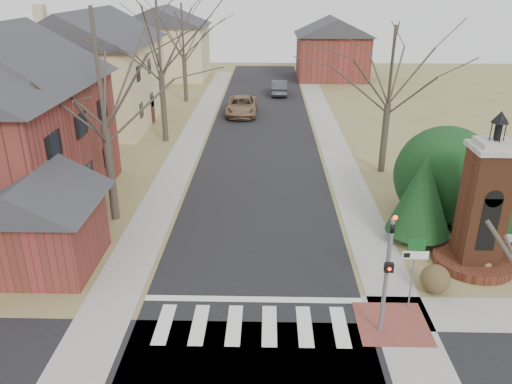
{
  "coord_description": "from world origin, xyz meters",
  "views": [
    {
      "loc": [
        0.48,
        -13.05,
        10.83
      ],
      "look_at": [
        0.02,
        6.0,
        2.75
      ],
      "focal_mm": 35.0,
      "sensor_mm": 36.0,
      "label": 1
    }
  ],
  "objects_px": {
    "sign_post": "(415,260)",
    "distant_car": "(279,88)",
    "traffic_signal_pole": "(388,265)",
    "pickup_truck": "(242,106)",
    "brick_gate_monument": "(481,217)"
  },
  "relations": [
    {
      "from": "traffic_signal_pole",
      "to": "sign_post",
      "type": "distance_m",
      "value": 2.02
    },
    {
      "from": "traffic_signal_pole",
      "to": "pickup_truck",
      "type": "bearing_deg",
      "value": 101.81
    },
    {
      "from": "pickup_truck",
      "to": "traffic_signal_pole",
      "type": "bearing_deg",
      "value": -78.0
    },
    {
      "from": "distant_car",
      "to": "traffic_signal_pole",
      "type": "bearing_deg",
      "value": 94.46
    },
    {
      "from": "sign_post",
      "to": "pickup_truck",
      "type": "bearing_deg",
      "value": 104.9
    },
    {
      "from": "sign_post",
      "to": "brick_gate_monument",
      "type": "bearing_deg",
      "value": 41.42
    },
    {
      "from": "distant_car",
      "to": "sign_post",
      "type": "bearing_deg",
      "value": 96.65
    },
    {
      "from": "traffic_signal_pole",
      "to": "distant_car",
      "type": "height_order",
      "value": "traffic_signal_pole"
    },
    {
      "from": "brick_gate_monument",
      "to": "pickup_truck",
      "type": "distance_m",
      "value": 27.1
    },
    {
      "from": "traffic_signal_pole",
      "to": "sign_post",
      "type": "bearing_deg",
      "value": 47.57
    },
    {
      "from": "sign_post",
      "to": "brick_gate_monument",
      "type": "distance_m",
      "value": 4.55
    },
    {
      "from": "pickup_truck",
      "to": "brick_gate_monument",
      "type": "bearing_deg",
      "value": -66.27
    },
    {
      "from": "sign_post",
      "to": "distant_car",
      "type": "height_order",
      "value": "sign_post"
    },
    {
      "from": "traffic_signal_pole",
      "to": "sign_post",
      "type": "relative_size",
      "value": 1.64
    },
    {
      "from": "sign_post",
      "to": "pickup_truck",
      "type": "xyz_separation_m",
      "value": [
        -7.4,
        27.82,
        -1.17
      ]
    }
  ]
}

